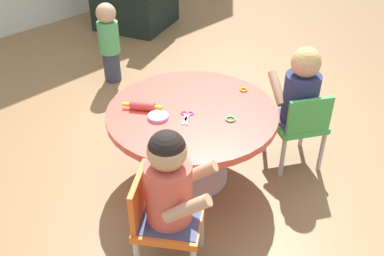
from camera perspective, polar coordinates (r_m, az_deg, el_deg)
name	(u,v)px	position (r m, az deg, el deg)	size (l,w,h in m)	color
ground_plane	(192,176)	(2.73, 0.00, -6.28)	(10.00, 10.00, 0.00)	olive
craft_table	(192,126)	(2.50, 0.00, 0.33)	(0.97, 0.97, 0.48)	silver
child_chair_left	(162,218)	(2.05, -3.91, -11.66)	(0.42, 0.42, 0.54)	#B7B7BC
seated_child_left	(169,182)	(1.89, -2.99, -7.04)	(0.42, 0.44, 0.51)	#3F4772
child_chair_right	(299,124)	(2.72, 13.86, 0.55)	(0.41, 0.41, 0.54)	#B7B7BC
seated_child_right	(301,88)	(2.64, 14.16, 5.10)	(0.41, 0.44, 0.51)	#3F4772
toddler_standing	(109,41)	(3.68, -10.83, 11.18)	(0.17, 0.17, 0.67)	#33384C
rolling_pin	(142,106)	(2.45, -6.51, 2.89)	(0.15, 0.20, 0.05)	#D83F3F
craft_scissors	(187,116)	(2.39, -0.71, 1.60)	(0.14, 0.12, 0.01)	silver
playdough_blob_0	(158,117)	(2.38, -4.46, 1.51)	(0.11, 0.11, 0.02)	#CC99E5
cookie_cutter_0	(231,119)	(2.36, 5.08, 1.16)	(0.06, 0.06, 0.01)	#4CB259
cookie_cutter_1	(244,90)	(2.65, 6.79, 5.01)	(0.05, 0.05, 0.01)	orange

